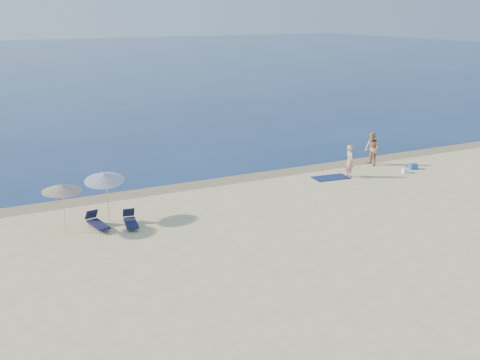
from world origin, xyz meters
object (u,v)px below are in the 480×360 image
person_left (350,161)px  person_right (372,149)px  umbrella_near (104,177)px  blue_cooler (413,166)px

person_left → person_right: bearing=-54.0°
person_right → person_left: bearing=-55.5°
person_left → umbrella_near: bearing=100.8°
person_left → person_right: (2.72, 1.45, 0.09)m
person_right → blue_cooler: size_ratio=4.45×
blue_cooler → umbrella_near: size_ratio=0.19×
blue_cooler → umbrella_near: bearing=-168.3°
blue_cooler → umbrella_near: 18.10m
person_left → person_right: person_right is taller
blue_cooler → person_left: bearing=-174.5°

